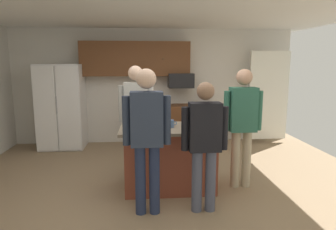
% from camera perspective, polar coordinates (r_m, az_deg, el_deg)
% --- Properties ---
extents(floor, '(7.04, 7.04, 0.00)m').
position_cam_1_polar(floor, '(4.55, -1.40, -13.87)').
color(floor, '#937A5B').
rests_on(floor, ground).
extents(ceiling, '(7.04, 7.04, 0.00)m').
position_cam_1_polar(ceiling, '(4.24, -1.55, 20.32)').
color(ceiling, white).
extents(back_wall, '(6.40, 0.10, 2.60)m').
position_cam_1_polar(back_wall, '(6.98, -2.79, 5.47)').
color(back_wall, silver).
rests_on(back_wall, ground).
extents(french_door_window_panel, '(0.90, 0.06, 2.00)m').
position_cam_1_polar(french_door_window_panel, '(7.18, 18.59, 3.49)').
color(french_door_window_panel, white).
rests_on(french_door_window_panel, ground).
extents(cabinet_run_upper, '(2.40, 0.38, 0.75)m').
position_cam_1_polar(cabinet_run_upper, '(6.76, -6.22, 10.59)').
color(cabinet_run_upper, brown).
extents(cabinet_run_lower, '(1.80, 0.63, 0.90)m').
position_cam_1_polar(cabinet_run_lower, '(6.83, 2.40, -1.82)').
color(cabinet_run_lower, brown).
rests_on(cabinet_run_lower, ground).
extents(refrigerator, '(0.93, 0.76, 1.81)m').
position_cam_1_polar(refrigerator, '(6.84, -19.64, 1.50)').
color(refrigerator, white).
rests_on(refrigerator, ground).
extents(microwave_over_range, '(0.56, 0.40, 0.32)m').
position_cam_1_polar(microwave_over_range, '(6.72, 2.44, 6.59)').
color(microwave_over_range, black).
extents(kitchen_island, '(1.42, 0.83, 0.92)m').
position_cam_1_polar(kitchen_island, '(4.41, 0.32, -8.14)').
color(kitchen_island, brown).
rests_on(kitchen_island, ground).
extents(person_guest_left, '(0.57, 0.22, 1.61)m').
position_cam_1_polar(person_guest_left, '(3.65, 6.98, -4.58)').
color(person_guest_left, '#4C5166').
rests_on(person_guest_left, ground).
extents(person_guest_right, '(0.57, 0.23, 1.75)m').
position_cam_1_polar(person_guest_right, '(4.47, 14.02, -0.92)').
color(person_guest_right, tan).
rests_on(person_guest_right, ground).
extents(person_elder_center, '(0.57, 0.24, 1.79)m').
position_cam_1_polar(person_elder_center, '(4.92, -6.10, 0.62)').
color(person_elder_center, '#4C5166').
rests_on(person_elder_center, ground).
extents(person_guest_by_door, '(0.57, 0.23, 1.77)m').
position_cam_1_polar(person_guest_by_door, '(3.54, -4.05, -3.20)').
color(person_guest_by_door, '#232D4C').
rests_on(person_guest_by_door, ground).
extents(mug_blue_stoneware, '(0.13, 0.09, 0.11)m').
position_cam_1_polar(mug_blue_stoneware, '(4.27, 0.59, -1.66)').
color(mug_blue_stoneware, '#4C6B99').
rests_on(mug_blue_stoneware, kitchen_island).
extents(glass_pilsner, '(0.07, 0.07, 0.16)m').
position_cam_1_polar(glass_pilsner, '(4.30, 4.83, -1.24)').
color(glass_pilsner, black).
rests_on(glass_pilsner, kitchen_island).
extents(tumbler_amber, '(0.07, 0.07, 0.12)m').
position_cam_1_polar(tumbler_amber, '(4.30, -5.63, -1.53)').
color(tumbler_amber, black).
rests_on(tumbler_amber, kitchen_island).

